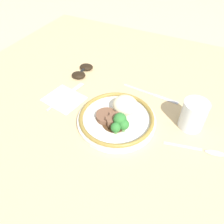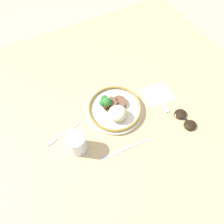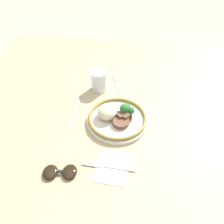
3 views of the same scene
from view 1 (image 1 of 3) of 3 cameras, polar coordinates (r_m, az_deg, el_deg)
The scene contains 9 objects.
ground_plane at distance 0.71m, azimuth 3.75°, elevation -4.42°, with size 8.00×8.00×0.00m, color tan.
dining_table at distance 0.69m, azimuth 3.81°, elevation -3.49°, with size 1.38×1.27×0.03m.
napkin at distance 0.78m, azimuth -12.26°, elevation 3.56°, with size 0.14×0.12×0.00m.
plate at distance 0.67m, azimuth 1.48°, elevation -1.30°, with size 0.24×0.24×0.07m.
juice_glass at distance 0.68m, azimuth 20.34°, elevation -1.08°, with size 0.07×0.07×0.09m.
fork at distance 0.79m, azimuth -11.07°, elevation 4.76°, with size 0.04×0.18×0.00m.
knife at distance 0.79m, azimuth 10.46°, elevation 4.57°, with size 0.21×0.02×0.00m.
spoon at distance 0.66m, azimuth 23.54°, elevation -9.27°, with size 0.17×0.05×0.01m.
sunglasses at distance 0.89m, azimuth -7.70°, elevation 10.59°, with size 0.06×0.11×0.02m.
Camera 1 is at (0.17, -0.43, 0.53)m, focal length 35.00 mm.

